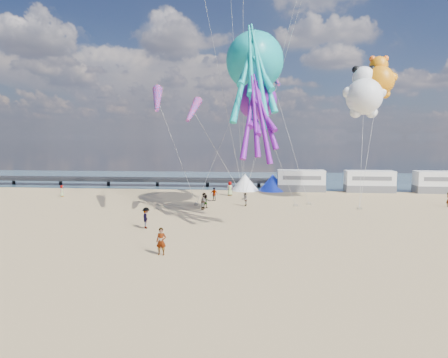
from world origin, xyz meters
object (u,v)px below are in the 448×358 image
Objects in this scene: motorhome_2 at (440,182)px; tent_white at (245,182)px; sandbag_a at (196,204)px; kite_octopus_teal at (255,62)px; beachgoer_7 at (204,201)px; kite_panda at (364,96)px; beachgoer_4 at (205,201)px; standing_person at (161,241)px; kite_teddy_orange at (379,81)px; windsock_left at (157,99)px; motorhome_0 at (301,181)px; beachgoer_3 at (214,194)px; sandbag_e at (244,199)px; beachgoer_1 at (245,200)px; beachgoer_5 at (448,200)px; motorhome_1 at (369,181)px; sandbag_d at (309,204)px; windsock_right at (193,110)px; windsock_mid at (271,75)px; sandbag_c at (359,208)px; beachgoer_6 at (62,191)px; kite_octopus_purple at (257,101)px; tent_blue at (273,182)px; beachgoer_0 at (230,188)px; sandbag_b at (295,205)px.

tent_white is at bearing 180.00° from motorhome_2.
sandbag_a is 16.75m from kite_octopus_teal.
kite_panda is (17.73, 6.30, 11.44)m from beachgoer_7.
standing_person is at bearing 113.50° from beachgoer_4.
beachgoer_7 is 0.14× the size of kite_octopus_teal.
kite_teddy_orange is at bearing -28.58° from tent_white.
windsock_left is at bearing -154.16° from motorhome_2.
beachgoer_7 is (-11.67, -15.71, -0.60)m from motorhome_0.
kite_teddy_orange is (-11.11, -8.65, 12.69)m from motorhome_2.
beachgoer_3 is 1.09× the size of beachgoer_4.
motorhome_0 is 3.66× the size of standing_person.
sandbag_e is (-26.75, -8.60, -1.39)m from motorhome_2.
tent_white is 20.70m from kite_octopus_teal.
beachgoer_5 is at bearing 92.19° from beachgoer_1.
kite_panda reaches higher than tent_white.
sandbag_a is at bearing -166.22° from kite_panda.
beachgoer_1 is at bearing 95.74° from beachgoer_5.
motorhome_1 is 12.91m from beachgoer_5.
sandbag_d is 13.95m from kite_panda.
kite_octopus_teal reaches higher than motorhome_2.
beachgoer_3 is at bearing 10.79° from beachgoer_7.
windsock_right is at bearing -42.92° from beachgoer_1.
windsock_mid is at bearing 13.66° from windsock_left.
sandbag_c is (16.51, 1.55, -0.79)m from beachgoer_7.
sandbag_d is (7.78, -11.74, -1.09)m from tent_white.
beachgoer_4 is (-0.35, -4.95, -0.07)m from beachgoer_3.
beachgoer_6 is 0.19× the size of windsock_left.
windsock_right is (-5.84, -3.88, -5.21)m from kite_octopus_teal.
beachgoer_1 is at bearing -110.18° from beachgoer_6.
kite_octopus_teal reaches higher than beachgoer_3.
windsock_right is at bearing 151.78° from kite_octopus_purple.
beachgoer_7 is 16.60m from sandbag_c.
windsock_mid is (6.99, 3.74, 13.91)m from beachgoer_4.
kite_octopus_teal is (1.55, -14.92, 14.27)m from tent_white.
kite_teddy_orange is (15.63, -0.05, 14.08)m from sandbag_e.
motorhome_1 is 13.50m from tent_blue.
kite_octopus_teal is (-6.45, -14.92, 13.97)m from motorhome_0.
tent_blue is 17.40m from windsock_mid.
kite_panda is 20.71m from windsock_right.
beachgoer_0 is 8.27m from beachgoer_1.
windsock_right reaches higher than sandbag_a.
motorhome_0 is 0.53× the size of kite_octopus_teal.
standing_person is 23.42m from kite_octopus_teal.
motorhome_1 is (9.50, 0.00, 0.00)m from motorhome_0.
windsock_left reaches higher than beachgoer_5.
beachgoer_0 is 3.75× the size of sandbag_d.
sandbag_d is (11.45, 3.97, -0.79)m from beachgoer_7.
tent_blue is 21.66m from kite_octopus_purple.
beachgoer_4 is at bearing 14.75° from beachgoer_7.
motorhome_1 is 13.20× the size of sandbag_b.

